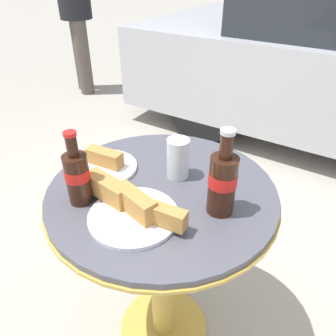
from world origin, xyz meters
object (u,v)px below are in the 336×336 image
object	(u,v)px
cola_bottle_right	(77,176)
lunch_plate_near	(131,206)
cola_bottle_left	(222,182)
lunch_plate_far	(104,165)
bistro_table	(162,233)
drinking_glass	(178,160)
pedestrian	(75,4)

from	to	relation	value
cola_bottle_right	lunch_plate_near	bearing A→B (deg)	10.38
cola_bottle_left	cola_bottle_right	world-z (taller)	cola_bottle_left
cola_bottle_right	lunch_plate_far	distance (m)	0.18
cola_bottle_left	lunch_plate_near	world-z (taller)	cola_bottle_left
lunch_plate_near	lunch_plate_far	world-z (taller)	lunch_plate_near
bistro_table	drinking_glass	bearing A→B (deg)	84.83
bistro_table	pedestrian	bearing A→B (deg)	140.43
drinking_glass	cola_bottle_right	bearing A→B (deg)	-123.29
cola_bottle_left	cola_bottle_right	bearing A→B (deg)	-153.87
bistro_table	cola_bottle_right	size ratio (longest dim) A/B	3.43
cola_bottle_left	cola_bottle_right	xyz separation A→B (m)	(-0.34, -0.17, -0.01)
cola_bottle_right	pedestrian	distance (m)	2.93
pedestrian	cola_bottle_right	bearing A→B (deg)	-44.03
cola_bottle_left	lunch_plate_near	xyz separation A→B (m)	(-0.19, -0.14, -0.07)
cola_bottle_left	drinking_glass	distance (m)	0.20
drinking_glass	lunch_plate_near	bearing A→B (deg)	-92.29
cola_bottle_left	lunch_plate_far	world-z (taller)	cola_bottle_left
bistro_table	cola_bottle_right	distance (m)	0.35
drinking_glass	pedestrian	world-z (taller)	pedestrian
lunch_plate_far	drinking_glass	bearing A→B (deg)	23.42
drinking_glass	lunch_plate_far	xyz separation A→B (m)	(-0.22, -0.09, -0.04)
bistro_table	lunch_plate_far	xyz separation A→B (m)	(-0.21, -0.02, 0.20)
drinking_glass	pedestrian	distance (m)	2.89
bistro_table	drinking_glass	xyz separation A→B (m)	(0.01, 0.08, 0.24)
cola_bottle_right	pedestrian	world-z (taller)	pedestrian
cola_bottle_left	lunch_plate_near	bearing A→B (deg)	-143.37
lunch_plate_far	lunch_plate_near	bearing A→B (deg)	-31.12
lunch_plate_near	cola_bottle_left	bearing A→B (deg)	36.63
bistro_table	cola_bottle_right	xyz separation A→B (m)	(-0.15, -0.17, 0.27)
cola_bottle_left	pedestrian	size ratio (longest dim) A/B	0.15
cola_bottle_right	drinking_glass	xyz separation A→B (m)	(0.16, 0.25, -0.03)
drinking_glass	lunch_plate_near	size ratio (longest dim) A/B	0.39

